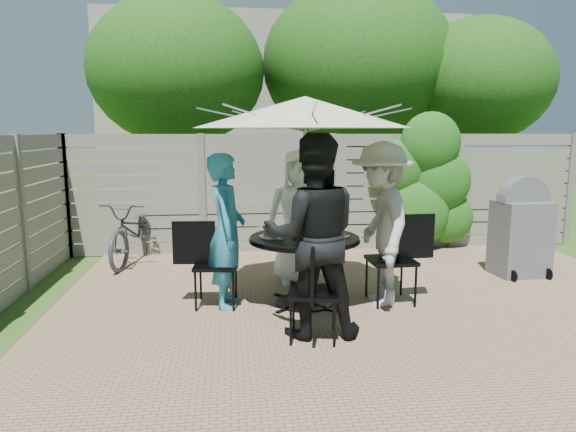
{
  "coord_description": "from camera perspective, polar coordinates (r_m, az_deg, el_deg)",
  "views": [
    {
      "loc": [
        -1.59,
        -4.85,
        1.88
      ],
      "look_at": [
        -0.95,
        0.67,
        0.96
      ],
      "focal_mm": 32.0,
      "sensor_mm": 36.0,
      "label": 1
    }
  ],
  "objects": [
    {
      "name": "plate_front",
      "position": [
        5.14,
        2.18,
        -2.84
      ],
      "size": [
        0.26,
        0.26,
        0.06
      ],
      "color": "white",
      "rests_on": "patio_table"
    },
    {
      "name": "bbq_grill",
      "position": [
        7.3,
        24.45,
        -1.55
      ],
      "size": [
        0.68,
        0.54,
        1.32
      ],
      "rotation": [
        0.0,
        0.0,
        0.07
      ],
      "color": "slate",
      "rests_on": "ground"
    },
    {
      "name": "chair_right",
      "position": [
        5.77,
        11.48,
        -6.68
      ],
      "size": [
        0.73,
        0.5,
        0.99
      ],
      "rotation": [
        0.0,
        0.0,
        3.18
      ],
      "color": "black",
      "rests_on": "ground"
    },
    {
      "name": "person_left",
      "position": [
        5.48,
        -6.85,
        -1.72
      ],
      "size": [
        0.43,
        0.63,
        1.66
      ],
      "primitive_type": "imported",
      "rotation": [
        0.0,
        0.0,
        7.79
      ],
      "color": "teal",
      "rests_on": "ground"
    },
    {
      "name": "plate_back",
      "position": [
        5.84,
        1.53,
        -1.35
      ],
      "size": [
        0.26,
        0.26,
        0.06
      ],
      "color": "white",
      "rests_on": "patio_table"
    },
    {
      "name": "person_back",
      "position": [
        6.3,
        1.19,
        -0.15
      ],
      "size": [
        0.85,
        0.58,
        1.67
      ],
      "primitive_type": "imported",
      "rotation": [
        0.0,
        0.0,
        6.22
      ],
      "color": "white",
      "rests_on": "ground"
    },
    {
      "name": "umbrella",
      "position": [
        5.39,
        1.91,
        11.43
      ],
      "size": [
        2.44,
        2.44,
        2.23
      ],
      "rotation": [
        0.0,
        0.0,
        -0.06
      ],
      "color": "silver",
      "rests_on": "ground"
    },
    {
      "name": "plate_left",
      "position": [
        5.47,
        -1.92,
        -2.09
      ],
      "size": [
        0.26,
        0.26,
        0.06
      ],
      "color": "white",
      "rests_on": "patio_table"
    },
    {
      "name": "person_front",
      "position": [
        4.65,
        2.72,
        -2.33
      ],
      "size": [
        0.95,
        0.76,
        1.87
      ],
      "primitive_type": "imported",
      "rotation": [
        0.0,
        0.0,
        3.08
      ],
      "color": "black",
      "rests_on": "ground"
    },
    {
      "name": "coffee_cup",
      "position": [
        5.71,
        2.65,
        -1.25
      ],
      "size": [
        0.08,
        0.08,
        0.12
      ],
      "primitive_type": "cylinder",
      "color": "#C6B293",
      "rests_on": "patio_table"
    },
    {
      "name": "glass_front",
      "position": [
        5.24,
        3.23,
        -2.11
      ],
      "size": [
        0.07,
        0.07,
        0.14
      ],
      "primitive_type": "cylinder",
      "color": "silver",
      "rests_on": "patio_table"
    },
    {
      "name": "plate_right",
      "position": [
        5.53,
        5.55,
        -2.0
      ],
      "size": [
        0.26,
        0.26,
        0.06
      ],
      "color": "white",
      "rests_on": "patio_table"
    },
    {
      "name": "chair_front",
      "position": [
        4.7,
        2.8,
        -10.55
      ],
      "size": [
        0.52,
        0.69,
        0.92
      ],
      "rotation": [
        0.0,
        0.0,
        1.38
      ],
      "color": "black",
      "rests_on": "ground"
    },
    {
      "name": "chair_left",
      "position": [
        5.62,
        -8.13,
        -7.2
      ],
      "size": [
        0.7,
        0.49,
        0.94
      ],
      "rotation": [
        0.0,
        0.0,
        6.2
      ],
      "color": "black",
      "rests_on": "ground"
    },
    {
      "name": "chair_back",
      "position": [
        6.54,
        1.07,
        -4.75
      ],
      "size": [
        0.46,
        0.68,
        0.93
      ],
      "rotation": [
        0.0,
        0.0,
        4.75
      ],
      "color": "black",
      "rests_on": "ground"
    },
    {
      "name": "backyard_envelope",
      "position": [
        15.26,
        -0.25,
        12.15
      ],
      "size": [
        60.0,
        60.0,
        5.0
      ],
      "color": "#375A1C",
      "rests_on": "ground"
    },
    {
      "name": "glass_left",
      "position": [
        5.36,
        -0.83,
        -1.82
      ],
      "size": [
        0.07,
        0.07,
        0.14
      ],
      "primitive_type": "cylinder",
      "color": "silver",
      "rests_on": "patio_table"
    },
    {
      "name": "bicycle",
      "position": [
        7.71,
        -16.54,
        -1.62
      ],
      "size": [
        0.95,
        1.83,
        0.92
      ],
      "primitive_type": "imported",
      "rotation": [
        0.0,
        0.0,
        -0.2
      ],
      "color": "#333338",
      "rests_on": "ground"
    },
    {
      "name": "person_right",
      "position": [
        5.61,
        10.33,
        -0.92
      ],
      "size": [
        0.73,
        1.19,
        1.78
      ],
      "primitive_type": "imported",
      "rotation": [
        0.0,
        0.0,
        4.65
      ],
      "color": "#B4B2AF",
      "rests_on": "ground"
    },
    {
      "name": "glass_back",
      "position": [
        5.73,
        0.57,
        -1.1
      ],
      "size": [
        0.07,
        0.07,
        0.14
      ],
      "primitive_type": "cylinder",
      "color": "silver",
      "rests_on": "patio_table"
    },
    {
      "name": "glass_right",
      "position": [
        5.61,
        4.39,
        -1.35
      ],
      "size": [
        0.07,
        0.07,
        0.14
      ],
      "primitive_type": "cylinder",
      "color": "silver",
      "rests_on": "patio_table"
    },
    {
      "name": "syrup_jug",
      "position": [
        5.53,
        1.18,
        -1.39
      ],
      "size": [
        0.09,
        0.09,
        0.16
      ],
      "primitive_type": "cylinder",
      "color": "#59280C",
      "rests_on": "patio_table"
    },
    {
      "name": "patio_table",
      "position": [
        5.55,
        1.82,
        -4.64
      ],
      "size": [
        1.24,
        1.24,
        0.77
      ],
      "rotation": [
        0.0,
        0.0,
        -0.06
      ],
      "color": "black",
      "rests_on": "ground"
    }
  ]
}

